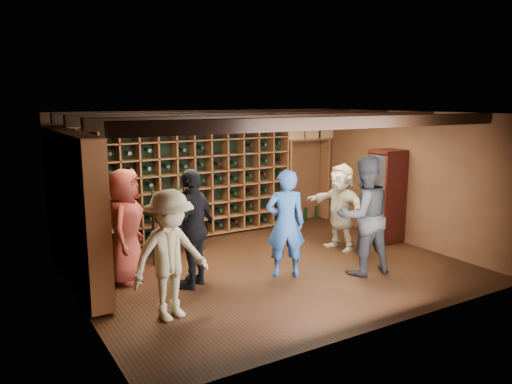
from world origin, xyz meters
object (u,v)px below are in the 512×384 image
display_cabinet (386,198)px  guest_woman_black (193,228)px  man_grey_suit (364,216)px  guest_red_floral (125,226)px  tasting_table (169,211)px  man_blue_shirt (286,224)px  guest_khaki (170,255)px  guest_beige (341,207)px

display_cabinet → guest_woman_black: same height
man_grey_suit → guest_woman_black: (-2.50, 0.84, -0.06)m
guest_red_floral → tasting_table: (1.04, 0.93, -0.07)m
man_blue_shirt → man_grey_suit: 1.23m
display_cabinet → guest_red_floral: 4.93m
guest_woman_black → guest_red_floral: bearing=-75.5°
display_cabinet → tasting_table: 4.09m
display_cabinet → guest_red_floral: bearing=175.5°
display_cabinet → guest_woman_black: 4.12m
guest_khaki → guest_red_floral: bearing=82.7°
guest_khaki → display_cabinet: bearing=2.0°
guest_red_floral → guest_woman_black: (0.80, -0.66, 0.01)m
man_grey_suit → guest_red_floral: man_grey_suit is taller
guest_khaki → guest_beige: guest_khaki is taller
guest_woman_black → guest_khaki: (-0.69, -0.87, -0.05)m
man_blue_shirt → tasting_table: man_blue_shirt is taller
man_blue_shirt → guest_beige: (1.66, 0.67, -0.05)m
guest_beige → display_cabinet: bearing=82.0°
man_grey_suit → guest_khaki: 3.20m
guest_woman_black → tasting_table: guest_woman_black is taller
man_blue_shirt → guest_khaki: 2.14m
display_cabinet → man_grey_suit: 1.96m
display_cabinet → guest_red_floral: size_ratio=1.02×
guest_woman_black → tasting_table: bearing=-134.5°
guest_woman_black → tasting_table: size_ratio=1.31×
display_cabinet → guest_beige: (-1.06, 0.07, -0.06)m
man_blue_shirt → guest_khaki: man_blue_shirt is taller
guest_red_floral → guest_beige: guest_red_floral is taller
display_cabinet → man_blue_shirt: bearing=-167.5°
man_blue_shirt → guest_woman_black: (-1.39, 0.33, 0.04)m
guest_red_floral → tasting_table: 1.40m
guest_beige → tasting_table: (-2.81, 1.25, 0.00)m
tasting_table → man_grey_suit: bearing=-68.2°
display_cabinet → guest_woman_black: size_ratio=1.00×
display_cabinet → man_grey_suit: (-1.61, -1.12, 0.07)m
man_grey_suit → tasting_table: bearing=-37.8°
man_grey_suit → guest_red_floral: size_ratio=1.08×
man_blue_shirt → guest_red_floral: bearing=-1.3°
man_blue_shirt → man_grey_suit: bearing=178.6°
guest_red_floral → tasting_table: size_ratio=1.29×
man_blue_shirt → guest_woman_black: size_ratio=0.96×
guest_red_floral → guest_woman_black: guest_woman_black is taller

